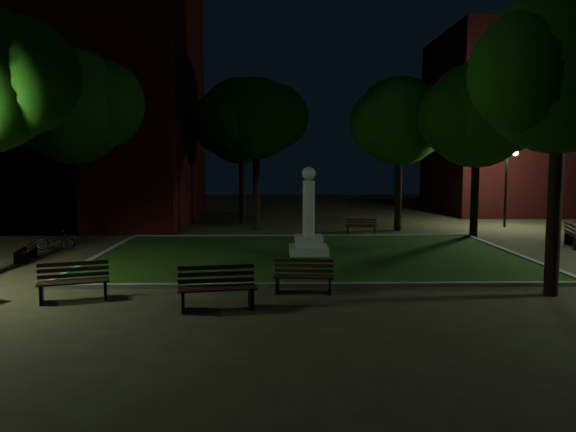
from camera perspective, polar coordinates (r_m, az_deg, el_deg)
The scene contains 21 objects.
ground at distance 18.71m, azimuth 2.45°, elevation -5.13°, with size 80.00×80.00×0.00m, color #453B27.
lawn at distance 20.67m, azimuth 2.09°, elevation -3.99°, with size 15.00×10.00×0.08m, color #1E3E0E.
lawn_kerb at distance 20.66m, azimuth 2.10°, elevation -3.94°, with size 15.40×10.40×0.12m.
monument at distance 20.53m, azimuth 2.10°, elevation -1.47°, with size 1.40×1.40×3.20m.
building_main at distance 35.53m, azimuth -26.16°, elevation 11.33°, with size 20.00×12.00×15.00m.
building_far at distance 42.95m, azimuth 25.60°, elevation 8.42°, with size 16.00×10.00×12.00m, color #4C1110.
tree_north_wl at distance 28.26m, azimuth -3.09°, elevation 9.86°, with size 4.96×4.05×7.62m.
tree_north_er at distance 28.60m, azimuth 11.46°, elevation 9.42°, with size 5.37×4.38×7.64m.
tree_ne at distance 27.16m, azimuth 18.90°, elevation 9.70°, with size 5.88×4.80×7.96m.
tree_se at distance 16.10m, azimuth 26.30°, elevation 13.11°, with size 5.13×4.19×7.85m.
tree_nw at distance 28.80m, azimuth -20.34°, elevation 10.26°, with size 6.89×5.63×8.81m.
tree_far_north at distance 31.82m, azimuth -4.52°, elevation 9.59°, with size 5.89×4.80×8.11m.
lamppost_nw at distance 28.53m, azimuth -20.80°, elevation 4.60°, with size 1.18×0.28×4.54m.
lamppost_ne at distance 31.60m, azimuth 21.30°, elevation 4.11°, with size 1.18×0.28×4.05m.
bench_near_left at distance 13.47m, azimuth -7.21°, elevation -7.36°, with size 1.90×0.92×1.00m.
bench_near_right at distance 14.99m, azimuth 1.61°, elevation -6.24°, with size 1.63×0.70×0.87m.
bench_west_near at distance 15.17m, azimuth -20.95°, elevation -6.34°, with size 1.81×1.10×0.94m.
bench_left_side at distance 21.73m, azimuth -24.96°, elevation -3.17°, with size 0.74×1.48×0.78m.
bench_right_side at distance 25.43m, azimuth 27.17°, elevation -1.84°, with size 1.08×1.89×0.98m.
bench_far_side at distance 26.64m, azimuth 7.43°, elevation -1.15°, with size 1.51×0.76×0.79m.
bicycle at distance 23.96m, azimuth -22.61°, elevation -2.26°, with size 0.51×1.46×0.77m, color black.
Camera 1 is at (-1.20, -18.34, 3.48)m, focal length 35.00 mm.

